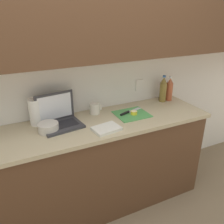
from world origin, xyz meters
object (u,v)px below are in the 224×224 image
(measuring_cup, at_px, (95,108))
(bowl_white, at_px, (48,127))
(bottle_green_soda, at_px, (163,90))
(cutting_board, at_px, (132,114))
(lemon_half_cut, at_px, (134,112))
(bottle_oil_tall, at_px, (169,89))
(paper_towel_roll, at_px, (36,112))
(laptop, at_px, (59,118))
(knife, at_px, (127,112))

(measuring_cup, relative_size, bowl_white, 0.71)
(bottle_green_soda, bearing_deg, cutting_board, -160.96)
(bowl_white, bearing_deg, cutting_board, -0.06)
(lemon_half_cut, height_order, bowl_white, bowl_white)
(cutting_board, xyz_separation_m, bowl_white, (-0.78, 0.00, 0.03))
(bowl_white, bearing_deg, bottle_oil_tall, 6.92)
(bottle_green_soda, xyz_separation_m, bowl_white, (-1.25, -0.16, -0.09))
(bottle_oil_tall, height_order, bowl_white, bottle_oil_tall)
(cutting_board, height_order, lemon_half_cut, lemon_half_cut)
(bottle_oil_tall, xyz_separation_m, measuring_cup, (-0.86, 0.01, -0.07))
(bottle_oil_tall, bearing_deg, bowl_white, -173.08)
(cutting_board, height_order, bowl_white, bowl_white)
(paper_towel_roll, bearing_deg, laptop, -28.72)
(knife, height_order, bottle_oil_tall, bottle_oil_tall)
(knife, xyz_separation_m, lemon_half_cut, (0.05, -0.04, 0.01))
(laptop, distance_m, knife, 0.64)
(bottle_oil_tall, distance_m, paper_towel_roll, 1.39)
(bowl_white, bearing_deg, laptop, 37.61)
(knife, distance_m, paper_towel_roll, 0.82)
(knife, bearing_deg, measuring_cup, 131.93)
(laptop, height_order, lemon_half_cut, laptop)
(knife, height_order, lemon_half_cut, lemon_half_cut)
(knife, relative_size, measuring_cup, 2.27)
(knife, relative_size, lemon_half_cut, 4.34)
(knife, distance_m, bowl_white, 0.74)
(measuring_cup, height_order, bowl_white, measuring_cup)
(laptop, height_order, bottle_green_soda, bottle_green_soda)
(laptop, bearing_deg, paper_towel_roll, 143.61)
(cutting_board, distance_m, lemon_half_cut, 0.03)
(laptop, bearing_deg, measuring_cup, 6.03)
(laptop, distance_m, bottle_oil_tall, 1.23)
(cutting_board, height_order, knife, knife)
(cutting_board, distance_m, paper_towel_roll, 0.86)
(knife, bearing_deg, bottle_oil_tall, -6.96)
(bottle_oil_tall, bearing_deg, paper_towel_roll, 179.33)
(measuring_cup, bearing_deg, lemon_half_cut, -30.72)
(bowl_white, bearing_deg, measuring_cup, 20.08)
(cutting_board, bearing_deg, bottle_oil_tall, 16.31)
(lemon_half_cut, bearing_deg, bottle_green_soda, 21.05)
(cutting_board, bearing_deg, measuring_cup, 150.26)
(lemon_half_cut, bearing_deg, bottle_oil_tall, 18.00)
(bottle_oil_tall, bearing_deg, measuring_cup, 179.26)
(laptop, xyz_separation_m, measuring_cup, (0.36, 0.09, -0.01))
(measuring_cup, relative_size, paper_towel_roll, 0.51)
(lemon_half_cut, bearing_deg, bowl_white, 178.92)
(bottle_green_soda, relative_size, bowl_white, 1.72)
(cutting_board, distance_m, bowl_white, 0.78)
(bottle_oil_tall, height_order, paper_towel_roll, bottle_oil_tall)
(bowl_white, bearing_deg, bottle_green_soda, 7.39)
(laptop, xyz_separation_m, knife, (0.63, -0.06, -0.05))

